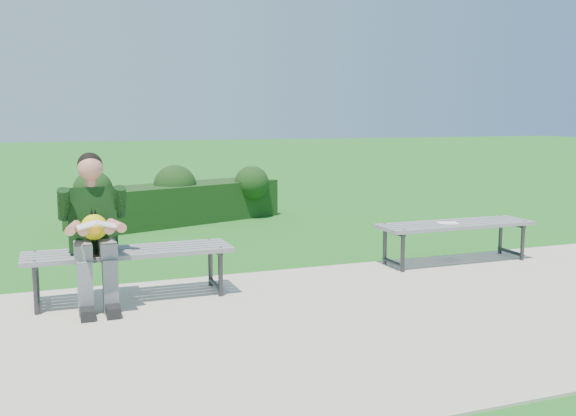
{
  "coord_description": "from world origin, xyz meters",
  "views": [
    {
      "loc": [
        -2.18,
        -6.27,
        1.63
      ],
      "look_at": [
        0.07,
        -0.31,
        0.73
      ],
      "focal_mm": 40.0,
      "sensor_mm": 36.0,
      "label": 1
    }
  ],
  "objects_px": {
    "hedge": "(177,199)",
    "bench_right": "(455,227)",
    "bench_left": "(129,256)",
    "seated_boy": "(93,226)",
    "paper_sheet": "(448,223)"
  },
  "relations": [
    {
      "from": "hedge",
      "to": "paper_sheet",
      "type": "distance_m",
      "value": 4.54
    },
    {
      "from": "bench_right",
      "to": "seated_boy",
      "type": "relative_size",
      "value": 1.37
    },
    {
      "from": "bench_left",
      "to": "seated_boy",
      "type": "xyz_separation_m",
      "value": [
        -0.3,
        -0.09,
        0.3
      ]
    },
    {
      "from": "hedge",
      "to": "bench_right",
      "type": "relative_size",
      "value": 1.91
    },
    {
      "from": "bench_left",
      "to": "bench_right",
      "type": "bearing_deg",
      "value": 3.58
    },
    {
      "from": "bench_left",
      "to": "seated_boy",
      "type": "distance_m",
      "value": 0.43
    },
    {
      "from": "bench_left",
      "to": "bench_right",
      "type": "height_order",
      "value": "same"
    },
    {
      "from": "bench_right",
      "to": "bench_left",
      "type": "bearing_deg",
      "value": -176.42
    },
    {
      "from": "bench_left",
      "to": "paper_sheet",
      "type": "xyz_separation_m",
      "value": [
        3.49,
        0.22,
        0.06
      ]
    },
    {
      "from": "hedge",
      "to": "bench_right",
      "type": "distance_m",
      "value": 4.59
    },
    {
      "from": "bench_right",
      "to": "paper_sheet",
      "type": "relative_size",
      "value": 6.91
    },
    {
      "from": "bench_right",
      "to": "paper_sheet",
      "type": "height_order",
      "value": "bench_right"
    },
    {
      "from": "hedge",
      "to": "seated_boy",
      "type": "height_order",
      "value": "seated_boy"
    },
    {
      "from": "paper_sheet",
      "to": "bench_right",
      "type": "bearing_deg",
      "value": 0.0
    },
    {
      "from": "hedge",
      "to": "seated_boy",
      "type": "xyz_separation_m",
      "value": [
        -1.53,
        -4.25,
        0.34
      ]
    }
  ]
}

